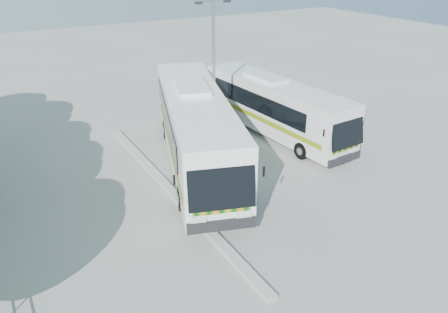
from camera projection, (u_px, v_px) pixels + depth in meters
ground at (235, 197)px, 19.28m from camera, size 100.00×100.00×0.00m
kerb_divider at (169, 189)px, 19.77m from camera, size 0.40×16.00×0.15m
coach_main at (196, 127)px, 21.37m from camera, size 6.63×13.30×3.65m
coach_adjacent at (275, 106)px, 25.18m from camera, size 2.96×11.23×3.08m
lamppost at (214, 68)px, 22.63m from camera, size 1.90×0.21×7.80m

